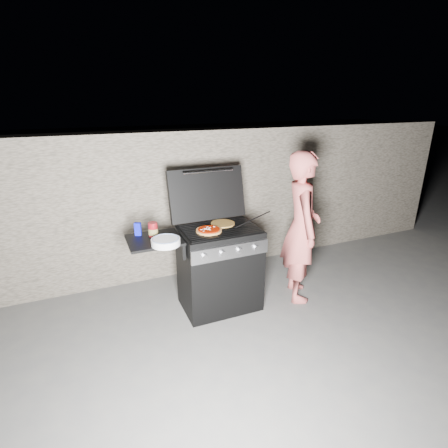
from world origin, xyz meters
name	(u,v)px	position (x,y,z in m)	size (l,w,h in m)	color
ground	(220,305)	(0.00, 0.00, 0.00)	(50.00, 50.00, 0.00)	#4F4F4F
stone_wall	(189,202)	(0.00, 1.05, 0.90)	(8.00, 0.35, 1.80)	gray
gas_grill	(197,272)	(-0.25, 0.00, 0.46)	(1.34, 0.79, 0.91)	black
pizza_topped	(209,230)	(-0.13, -0.04, 0.93)	(0.26, 0.26, 0.03)	tan
pizza_plain	(223,224)	(0.08, 0.10, 0.92)	(0.25, 0.25, 0.01)	#B18B3E
sauce_jar	(153,229)	(-0.66, 0.07, 0.97)	(0.09, 0.09, 0.14)	maroon
blue_carton	(138,229)	(-0.79, 0.15, 0.97)	(0.06, 0.03, 0.13)	#070DB0
plate_stack	(166,242)	(-0.60, -0.18, 0.93)	(0.26, 0.26, 0.06)	white
person	(301,228)	(0.91, -0.14, 0.83)	(0.61, 0.40, 1.67)	#C35753
tongs	(253,219)	(0.38, 0.00, 0.96)	(0.01, 0.01, 0.48)	black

